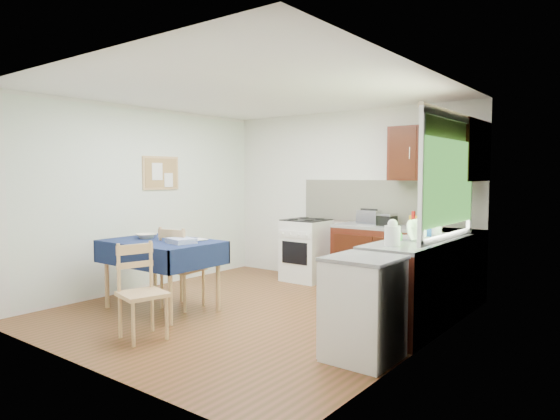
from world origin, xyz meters
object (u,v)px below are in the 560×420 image
Objects in this scene: chair_near at (141,288)px; toaster at (369,218)px; kettle at (392,234)px; dining_table at (161,250)px; dish_rack at (417,237)px; sandwich_press at (384,219)px; chair_far at (180,265)px.

toaster reaches higher than chair_near.
chair_near is 2.47m from kettle.
dish_rack reaches higher than dining_table.
toaster is 1.14× the size of kettle.
dish_rack is at bearing 11.42° from dining_table.
sandwich_press is at bearing 41.45° from dining_table.
toaster is (1.37, 2.12, 0.49)m from chair_far.
toaster is 1.95m from kettle.
kettle is at bearing -92.45° from dish_rack.
sandwich_press is (1.02, 3.17, 0.49)m from chair_near.
toaster is at bearing 43.38° from dining_table.
toaster reaches higher than chair_far.
sandwich_press is 1.94m from kettle.
kettle is (1.08, -1.62, 0.01)m from toaster.
dish_rack is (0.93, -1.17, -0.05)m from sandwich_press.
sandwich_press is at bearing 128.63° from dish_rack.
dining_table is at bearing -165.36° from kettle.
chair_near is at bearing -134.12° from dish_rack.
dish_rack is (1.11, -1.08, -0.08)m from toaster.
chair_far is 3.81× the size of kettle.
dining_table is 0.29m from chair_far.
dish_rack is at bearing -165.15° from chair_far.
sandwich_press is 1.50m from dish_rack.
dish_rack is at bearing -57.86° from sandwich_press.
sandwich_press is at bearing -132.88° from chair_far.
kettle reaches higher than sandwich_press.
chair_far is at bearing 43.27° from chair_near.
toaster is at bearing 123.84° from kettle.
chair_far is 2.55m from kettle.
dining_table is 4.61× the size of toaster.
kettle is (-0.02, -0.54, 0.09)m from dish_rack.
chair_far reaches higher than chair_near.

